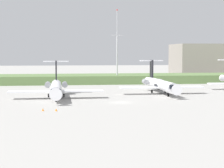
{
  "coord_description": "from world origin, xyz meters",
  "views": [
    {
      "loc": [
        -13.81,
        -87.92,
        10.94
      ],
      "look_at": [
        0.0,
        15.17,
        3.0
      ],
      "focal_mm": 64.29,
      "sensor_mm": 36.0,
      "label": 1
    }
  ],
  "objects_px": {
    "antenna_mast": "(117,53)",
    "safety_cone_mid_marker": "(56,110)",
    "regional_jet_second": "(56,88)",
    "safety_cone_front_marker": "(43,110)",
    "regional_jet_third": "(160,84)"
  },
  "relations": [
    {
      "from": "regional_jet_second",
      "to": "antenna_mast",
      "type": "xyz_separation_m",
      "value": [
        22.01,
        46.69,
        8.6
      ]
    },
    {
      "from": "safety_cone_front_marker",
      "to": "safety_cone_mid_marker",
      "type": "bearing_deg",
      "value": -12.4
    },
    {
      "from": "regional_jet_third",
      "to": "regional_jet_second",
      "type": "bearing_deg",
      "value": -165.47
    },
    {
      "from": "regional_jet_third",
      "to": "safety_cone_mid_marker",
      "type": "bearing_deg",
      "value": -133.02
    },
    {
      "from": "regional_jet_third",
      "to": "antenna_mast",
      "type": "height_order",
      "value": "antenna_mast"
    },
    {
      "from": "regional_jet_third",
      "to": "safety_cone_mid_marker",
      "type": "xyz_separation_m",
      "value": [
        -28.05,
        -30.06,
        -2.26
      ]
    },
    {
      "from": "antenna_mast",
      "to": "safety_cone_mid_marker",
      "type": "relative_size",
      "value": 49.06
    },
    {
      "from": "regional_jet_second",
      "to": "regional_jet_third",
      "type": "bearing_deg",
      "value": 14.53
    },
    {
      "from": "regional_jet_second",
      "to": "regional_jet_third",
      "type": "xyz_separation_m",
      "value": [
        28.16,
        7.3,
        0.0
      ]
    },
    {
      "from": "regional_jet_second",
      "to": "safety_cone_mid_marker",
      "type": "height_order",
      "value": "regional_jet_second"
    },
    {
      "from": "regional_jet_second",
      "to": "safety_cone_front_marker",
      "type": "xyz_separation_m",
      "value": [
        -2.4,
        -22.22,
        -2.26
      ]
    },
    {
      "from": "safety_cone_front_marker",
      "to": "safety_cone_mid_marker",
      "type": "distance_m",
      "value": 2.56
    },
    {
      "from": "regional_jet_second",
      "to": "safety_cone_mid_marker",
      "type": "bearing_deg",
      "value": -89.74
    },
    {
      "from": "regional_jet_second",
      "to": "safety_cone_mid_marker",
      "type": "relative_size",
      "value": 56.36
    },
    {
      "from": "regional_jet_second",
      "to": "safety_cone_front_marker",
      "type": "distance_m",
      "value": 22.46
    }
  ]
}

